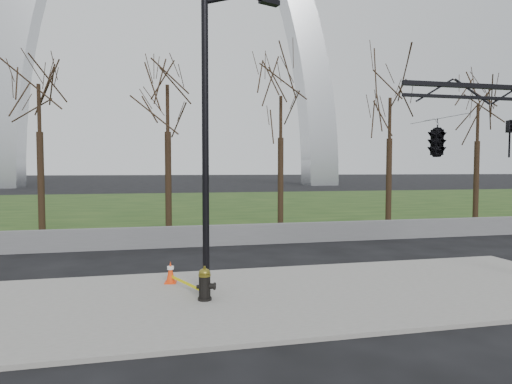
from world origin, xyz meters
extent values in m
plane|color=black|center=(0.00, 0.00, 0.00)|extent=(500.00, 500.00, 0.00)
cube|color=gray|center=(0.00, 0.00, 0.05)|extent=(18.00, 6.00, 0.10)
cube|color=#1E3A15|center=(0.00, 30.00, 0.03)|extent=(120.00, 40.00, 0.06)
cube|color=#59595B|center=(0.00, 8.00, 0.45)|extent=(60.00, 0.30, 0.90)
cylinder|color=black|center=(-2.05, -0.13, 0.13)|extent=(0.34, 0.34, 0.06)
cylinder|color=black|center=(-2.05, -0.13, 0.40)|extent=(0.26, 0.26, 0.60)
cylinder|color=black|center=(-1.85, -0.20, 0.45)|extent=(0.24, 0.22, 0.16)
cylinder|color=black|center=(-2.19, -0.08, 0.42)|extent=(0.13, 0.13, 0.10)
cylinder|color=olive|center=(-2.05, -0.13, 0.72)|extent=(0.30, 0.30, 0.06)
ellipsoid|color=olive|center=(-2.05, -0.13, 0.78)|extent=(0.28, 0.28, 0.21)
cylinder|color=olive|center=(-2.05, -0.13, 0.91)|extent=(0.06, 0.06, 0.08)
cube|color=#EB390C|center=(-2.82, 1.70, 0.12)|extent=(0.37, 0.37, 0.04)
cone|color=#EB390C|center=(-2.82, 1.70, 0.43)|extent=(0.25, 0.25, 0.59)
cylinder|color=white|center=(-2.82, 1.70, 0.54)|extent=(0.19, 0.19, 0.09)
cylinder|color=black|center=(-1.92, 0.72, 4.00)|extent=(0.18, 0.18, 8.00)
cube|color=black|center=(-0.02, 1.37, 8.05)|extent=(0.64, 0.40, 0.14)
cube|color=black|center=(5.36, -0.87, 5.50)|extent=(5.00, 0.17, 0.12)
cube|color=black|center=(5.36, -0.87, 5.20)|extent=(5.00, 0.13, 0.08)
imported|color=black|center=(6.06, -0.88, 4.15)|extent=(0.17, 0.20, 1.00)
imported|color=black|center=(3.86, -0.86, 4.15)|extent=(0.55, 2.49, 1.00)
cube|color=yellow|center=(-1.98, 0.30, 0.65)|extent=(0.14, 0.85, 0.08)
cube|color=yellow|center=(-2.44, 0.79, 0.30)|extent=(0.78, 1.83, 0.08)
camera|label=1|loc=(-3.17, -10.76, 3.34)|focal=30.55mm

